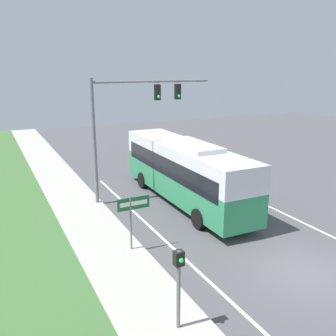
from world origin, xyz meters
The scene contains 7 objects.
ground_plane centered at (0.00, 0.00, 0.00)m, with size 80.00×80.00×0.00m, color #4C4C4F.
sidewalk centered at (-6.20, 0.00, 0.06)m, with size 2.80×80.00×0.12m.
lane_divider_near centered at (-3.60, 0.00, 0.00)m, with size 0.14×30.00×0.01m.
bus centered at (-0.39, 8.77, 2.03)m, with size 2.61×11.57×3.68m.
signal_gantry centered at (-2.89, 10.69, 5.12)m, with size 7.34×0.41×7.12m.
pedestrian_signal centered at (-5.86, -0.90, 1.82)m, with size 0.28×0.34×2.63m.
street_sign centered at (-5.25, 4.42, 1.81)m, with size 1.43×0.08×2.49m.
Camera 1 is at (-10.38, -9.37, 7.67)m, focal length 40.00 mm.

